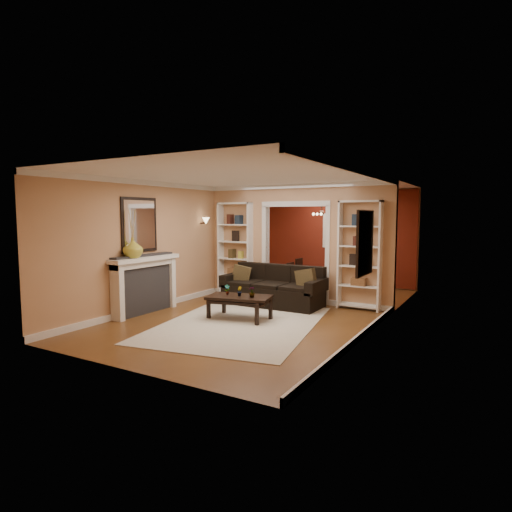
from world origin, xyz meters
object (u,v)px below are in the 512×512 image
Objects in this scene: bookshelf_right at (360,255)px; coffee_table at (239,308)px; dining_table at (321,280)px; sofa at (273,286)px; bookshelf_left at (236,250)px; fireplace at (146,285)px.

coffee_table is at bearing -130.83° from bookshelf_right.
dining_table is (-1.55, 1.77, -0.88)m from bookshelf_right.
sofa is at bearing 174.96° from dining_table.
dining_table is at bearing 48.72° from bookshelf_left.
bookshelf_left is 2.65m from fireplace.
sofa is at bearing -161.73° from bookshelf_right.
coffee_table is at bearing -89.02° from sofa.
sofa is 1.46× the size of dining_table.
bookshelf_right is 1.49× the size of dining_table.
sofa is 0.98× the size of bookshelf_left.
fireplace is at bearing -134.00° from sofa.
fireplace is (-1.91, -0.53, 0.35)m from coffee_table.
bookshelf_right is 2.51m from dining_table.
sofa is 1.98m from bookshelf_right.
bookshelf_right reaches higher than coffee_table.
bookshelf_right is 4.47m from fireplace.
bookshelf_right is at bearing -138.71° from dining_table.
bookshelf_left is 1.49× the size of dining_table.
coffee_table is 0.77× the size of dining_table.
fireplace is (-3.64, -2.53, -0.57)m from bookshelf_right.
dining_table is (1.55, 1.77, -0.88)m from bookshelf_left.
bookshelf_left is at bearing 156.64° from sofa.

